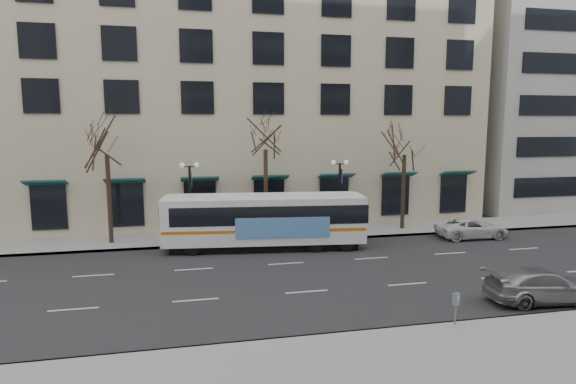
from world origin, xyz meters
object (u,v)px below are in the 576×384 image
object	(u,v)px
city_bus	(266,219)
silver_car	(543,286)
tree_far_left	(106,139)
tree_far_mid	(265,135)
lamp_post_right	(340,193)
pay_station	(456,302)
tree_far_right	(405,141)
lamp_post_left	(190,198)
white_pickup	(472,228)

from	to	relation	value
city_bus	silver_car	size ratio (longest dim) A/B	2.51
tree_far_left	tree_far_mid	world-z (taller)	tree_far_mid
lamp_post_right	city_bus	size ratio (longest dim) A/B	0.42
tree_far_mid	lamp_post_right	xyz separation A→B (m)	(5.01, -0.60, -3.96)
pay_station	tree_far_right	bearing A→B (deg)	47.19
tree_far_mid	pay_station	bearing A→B (deg)	-74.44
lamp_post_right	city_bus	distance (m)	6.13
tree_far_left	pay_station	distance (m)	22.39
tree_far_right	lamp_post_left	distance (m)	15.40
city_bus	pay_station	distance (m)	14.03
tree_far_left	lamp_post_left	size ratio (longest dim) A/B	1.60
lamp_post_left	city_bus	distance (m)	5.21
city_bus	silver_car	world-z (taller)	city_bus
lamp_post_right	silver_car	xyz separation A→B (m)	(4.66, -13.85, -2.22)
lamp_post_right	white_pickup	size ratio (longest dim) A/B	1.09
tree_far_mid	pay_station	size ratio (longest dim) A/B	7.08
tree_far_left	silver_car	size ratio (longest dim) A/B	1.68
tree_far_mid	tree_far_right	size ratio (longest dim) A/B	1.06
tree_far_left	lamp_post_right	size ratio (longest dim) A/B	1.60
silver_car	tree_far_left	bearing A→B (deg)	58.86
lamp_post_right	pay_station	world-z (taller)	lamp_post_right
tree_far_right	city_bus	distance (m)	11.86
lamp_post_right	pay_station	size ratio (longest dim) A/B	4.31
white_pickup	pay_station	size ratio (longest dim) A/B	3.96
white_pickup	city_bus	bearing A→B (deg)	90.90
tree_far_left	white_pickup	bearing A→B (deg)	-7.70
tree_far_mid	city_bus	size ratio (longest dim) A/B	0.68
silver_car	white_pickup	size ratio (longest dim) A/B	1.04
lamp_post_right	city_bus	xyz separation A→B (m)	(-5.52, -2.41, -1.12)
lamp_post_left	lamp_post_right	bearing A→B (deg)	0.00
tree_far_mid	lamp_post_left	bearing A→B (deg)	-173.15
tree_far_left	pay_station	xyz separation A→B (m)	(14.48, -16.10, -5.67)
tree_far_left	city_bus	distance (m)	11.09
tree_far_right	lamp_post_right	bearing A→B (deg)	-173.15
lamp_post_right	pay_station	xyz separation A→B (m)	(-0.52, -15.50, -1.92)
city_bus	pay_station	xyz separation A→B (m)	(5.00, -13.09, -0.79)
lamp_post_left	city_bus	bearing A→B (deg)	-28.32
city_bus	tree_far_left	bearing A→B (deg)	168.86
tree_far_mid	silver_car	bearing A→B (deg)	-56.23
tree_far_right	tree_far_mid	bearing A→B (deg)	180.00
tree_far_mid	lamp_post_right	size ratio (longest dim) A/B	1.64
tree_far_left	silver_car	world-z (taller)	tree_far_left
city_bus	white_pickup	distance (m)	14.11
tree_far_right	silver_car	distance (m)	15.54
tree_far_right	lamp_post_left	size ratio (longest dim) A/B	1.55
tree_far_right	city_bus	bearing A→B (deg)	-164.00
tree_far_left	white_pickup	size ratio (longest dim) A/B	1.74
tree_far_left	silver_car	distance (m)	25.13
tree_far_right	white_pickup	size ratio (longest dim) A/B	1.68
lamp_post_left	lamp_post_right	size ratio (longest dim) A/B	1.00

